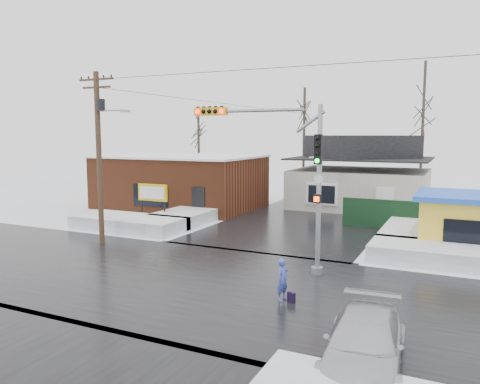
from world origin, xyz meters
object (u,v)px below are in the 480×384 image
at_px(traffic_signal, 283,164).
at_px(kiosk, 465,222).
at_px(pedestrian, 283,280).
at_px(car, 364,344).
at_px(marquee_sign, 153,194).
at_px(utility_pole, 100,147).

relative_size(traffic_signal, kiosk, 1.52).
xyz_separation_m(traffic_signal, kiosk, (7.07, 7.03, -3.08)).
bearing_deg(kiosk, pedestrian, -118.29).
bearing_deg(car, traffic_signal, 118.78).
bearing_deg(marquee_sign, pedestrian, -38.27).
bearing_deg(pedestrian, kiosk, -13.08).
height_order(kiosk, car, kiosk).
xyz_separation_m(utility_pole, kiosk, (17.43, 6.49, -3.65)).
xyz_separation_m(kiosk, pedestrian, (-5.70, -10.60, -0.72)).
bearing_deg(car, utility_pole, 147.88).
bearing_deg(pedestrian, car, -121.44).
distance_m(traffic_signal, pedestrian, 5.38).
bearing_deg(car, pedestrian, 128.37).
height_order(traffic_signal, pedestrian, traffic_signal).
bearing_deg(traffic_signal, pedestrian, -69.08).
bearing_deg(marquee_sign, traffic_signal, -29.72).
bearing_deg(utility_pole, marquee_sign, 100.13).
xyz_separation_m(utility_pole, marquee_sign, (-1.07, 5.99, -3.19)).
relative_size(marquee_sign, car, 0.55).
relative_size(marquee_sign, kiosk, 0.55).
relative_size(traffic_signal, marquee_sign, 2.75).
bearing_deg(utility_pole, car, -27.14).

